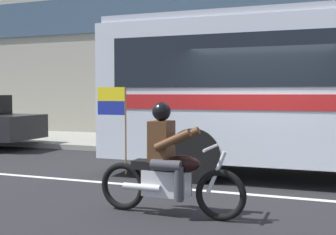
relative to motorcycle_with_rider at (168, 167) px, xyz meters
The scene contains 5 objects.
ground_plane 2.46m from the motorcycle_with_rider, 66.54° to the left, with size 60.00×60.00×0.00m, color black.
sidewalk_curb 7.36m from the motorcycle_with_rider, 82.61° to the left, with size 28.00×3.80×0.15m, color gray.
lane_center_stripe 1.95m from the motorcycle_with_rider, 59.05° to the left, with size 26.60×0.14×0.01m, color silver.
motorcycle_with_rider is the anchor object (origin of this frame).
fire_hydrant 6.39m from the motorcycle_with_rider, 69.17° to the left, with size 0.22×0.30×0.75m.
Camera 1 is at (1.06, -7.58, 1.68)m, focal length 45.08 mm.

